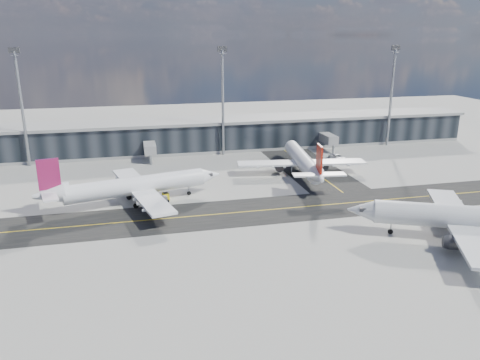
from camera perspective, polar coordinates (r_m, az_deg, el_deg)
The scene contains 9 objects.
ground at distance 85.23m, azimuth 4.34°, elevation -4.57°, with size 300.00×300.00×0.00m, color gray.
taxiway_lanes at distance 95.93m, azimuth 4.65°, elevation -2.04°, with size 180.00×63.00×0.03m.
terminal_concourse at distance 135.33m, azimuth -2.62°, elevation 5.50°, with size 152.00×19.80×8.80m.
floodlight_masts at distance 126.70m, azimuth -2.11°, elevation 9.98°, with size 102.50×0.70×28.90m.
airliner_af at distance 93.03m, azimuth -12.89°, elevation -0.75°, with size 36.11×31.03×10.78m.
airliner_redtail at distance 110.24m, azimuth 7.67°, elevation 2.33°, with size 30.69×35.87×10.63m.
airliner_near at distance 83.14m, azimuth 26.40°, elevation -4.19°, with size 36.74×31.69×11.44m.
baggage_tug at distance 93.38m, azimuth -9.40°, elevation -2.17°, with size 3.28×2.23×1.88m.
service_van at distance 125.87m, azimuth 11.82°, elevation 2.71°, with size 2.67×5.79×1.61m, color white.
Camera 1 is at (-24.40, -75.30, 31.61)m, focal length 35.00 mm.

